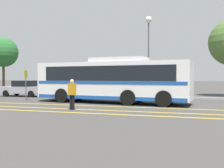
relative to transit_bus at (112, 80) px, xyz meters
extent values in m
plane|color=#423F3D|center=(0.58, 0.00, -1.62)|extent=(220.00, 220.00, 0.00)
cube|color=gold|center=(-0.01, -2.20, -1.62)|extent=(30.76, 0.20, 0.01)
cube|color=gold|center=(-0.01, -4.10, -1.62)|extent=(30.76, 0.20, 0.01)
cube|color=gold|center=(-0.01, -5.41, -1.62)|extent=(30.76, 0.20, 0.01)
cube|color=#99999E|center=(-0.01, 5.14, -1.54)|extent=(38.76, 0.36, 0.15)
cube|color=white|center=(-0.01, 0.00, -0.04)|extent=(10.96, 3.62, 2.51)
cube|color=black|center=(-0.01, 0.00, 0.43)|extent=(9.47, 3.51, 0.99)
cube|color=#194CA5|center=(-0.01, 0.00, -0.18)|extent=(10.75, 3.64, 0.20)
cube|color=#194CA5|center=(-0.01, 0.00, -1.18)|extent=(10.75, 3.63, 0.24)
cube|color=black|center=(-5.39, 0.54, 0.02)|extent=(0.26, 2.24, 1.83)
cube|color=black|center=(-5.39, 0.54, 1.06)|extent=(0.22, 1.79, 0.24)
cube|color=silver|center=(0.52, -0.05, 1.37)|extent=(3.95, 2.41, 0.31)
cube|color=black|center=(-5.66, 0.57, -1.07)|extent=(0.23, 1.91, 0.04)
cube|color=black|center=(-5.66, 0.57, -1.27)|extent=(0.23, 1.91, 0.04)
cylinder|color=black|center=(-3.45, -0.89, -1.12)|extent=(1.02, 0.38, 1.00)
cylinder|color=black|center=(-3.21, 1.56, -1.12)|extent=(1.02, 0.38, 1.00)
cylinder|color=black|center=(1.47, -1.38, -1.12)|extent=(1.02, 0.38, 1.00)
cylinder|color=black|center=(1.71, 1.06, -1.12)|extent=(1.02, 0.38, 1.00)
cylinder|color=black|center=(3.72, -1.61, -1.12)|extent=(1.02, 0.38, 1.00)
cylinder|color=black|center=(3.96, 0.84, -1.12)|extent=(1.02, 0.38, 1.00)
cube|color=#9E9EA3|center=(-9.72, 3.47, -1.01)|extent=(4.31, 1.70, 0.63)
cube|color=black|center=(-9.61, 3.47, -0.41)|extent=(1.82, 1.48, 0.56)
cylinder|color=black|center=(-11.04, 2.67, -1.32)|extent=(0.60, 0.20, 0.60)
cylinder|color=black|center=(-11.06, 4.25, -1.32)|extent=(0.60, 0.20, 0.60)
cylinder|color=black|center=(-8.38, 2.69, -1.32)|extent=(0.60, 0.20, 0.60)
cylinder|color=black|center=(-8.39, 4.27, -1.32)|extent=(0.60, 0.20, 0.60)
cube|color=navy|center=(-4.00, 3.60, -1.04)|extent=(4.53, 2.30, 0.55)
cube|color=black|center=(-3.89, 3.61, -0.49)|extent=(1.97, 1.85, 0.56)
cylinder|color=black|center=(-5.28, 2.57, -1.32)|extent=(0.61, 0.25, 0.60)
cylinder|color=black|center=(-5.43, 4.41, -1.32)|extent=(0.61, 0.25, 0.60)
cylinder|color=black|center=(-2.57, 2.79, -1.32)|extent=(0.61, 0.25, 0.60)
cylinder|color=black|center=(-2.72, 4.63, -1.32)|extent=(0.61, 0.25, 0.60)
cylinder|color=black|center=(-0.91, -4.39, -1.21)|extent=(0.14, 0.14, 0.82)
cylinder|color=black|center=(-1.07, -4.35, -1.21)|extent=(0.14, 0.14, 0.82)
cube|color=orange|center=(-0.99, -4.37, -0.48)|extent=(0.46, 0.32, 0.65)
sphere|color=beige|center=(-0.99, -4.37, -0.05)|extent=(0.22, 0.22, 0.22)
cylinder|color=#59595E|center=(-6.97, -0.08, -0.44)|extent=(0.07, 0.07, 2.36)
cube|color=yellow|center=(-6.97, -0.08, 0.41)|extent=(0.07, 0.40, 0.56)
cylinder|color=#59595E|center=(1.54, 6.38, 1.76)|extent=(0.14, 0.14, 6.75)
sphere|color=silver|center=(1.54, 6.38, 5.43)|extent=(0.59, 0.59, 0.59)
cylinder|color=#513823|center=(-15.17, 7.39, 0.06)|extent=(0.28, 0.28, 3.37)
sphere|color=#28662D|center=(-15.17, 7.39, 2.99)|extent=(3.31, 3.31, 3.31)
camera|label=1|loc=(5.31, -17.51, 0.18)|focal=42.00mm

